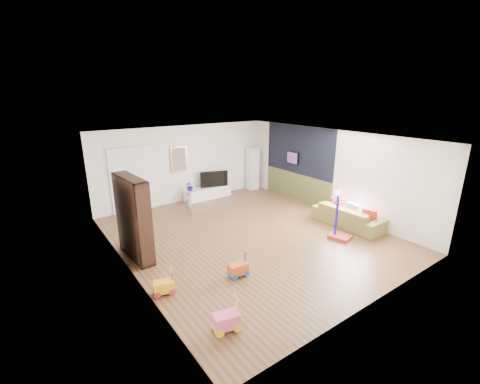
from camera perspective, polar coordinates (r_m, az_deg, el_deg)
floor at (r=8.98m, az=1.50°, el=-7.64°), size 6.50×7.50×0.00m
ceiling at (r=8.22m, az=1.65°, el=9.69°), size 6.50×7.50×0.00m
wall_back at (r=11.62m, az=-9.70°, el=4.95°), size 6.50×0.00×2.70m
wall_front at (r=6.14m, az=23.39°, el=-7.62°), size 6.50×0.00×2.70m
wall_left at (r=7.13m, az=-19.80°, el=-3.78°), size 0.00×7.50×2.70m
wall_right at (r=10.72m, az=15.59°, el=3.52°), size 0.00×7.50×2.70m
navy_accent at (r=11.51m, az=10.33°, el=7.34°), size 0.01×3.20×1.70m
olive_wainscot at (r=11.82m, az=9.98°, el=0.89°), size 0.01×3.20×1.00m
doorway at (r=10.98m, az=-18.44°, el=1.97°), size 1.45×0.06×2.10m
painting_back at (r=11.44m, az=-10.79°, el=5.72°), size 0.62×0.06×0.92m
artwork_right at (r=11.66m, az=9.32°, el=6.02°), size 0.04×0.56×0.46m
media_console at (r=11.98m, az=-5.77°, el=-0.16°), size 1.82×0.48×0.42m
tall_cabinet at (r=12.97m, az=2.24°, el=4.18°), size 0.40×0.40×1.69m
bookshelf at (r=7.87m, az=-18.43°, el=-4.45°), size 0.44×1.38×1.98m
sofa at (r=9.97m, az=18.60°, el=-4.10°), size 0.86×2.09×0.61m
basketball_hoop at (r=8.94m, az=17.69°, el=-4.04°), size 0.58×0.65×1.32m
ride_on_yellow at (r=6.64m, az=-13.43°, el=-15.35°), size 0.44×0.34×0.52m
ride_on_orange at (r=7.01m, az=-0.33°, el=-12.79°), size 0.43×0.28×0.55m
ride_on_pink at (r=5.64m, az=-2.44°, el=-21.03°), size 0.49×0.36×0.59m
child at (r=10.33m, az=-9.09°, el=-1.99°), size 0.36×0.31×0.83m
tv at (r=11.99m, az=-4.74°, el=2.43°), size 1.03×0.43×0.60m
vase_plant at (r=11.50m, az=-8.84°, el=1.08°), size 0.37×0.33×0.38m
pillow_left at (r=9.75m, az=22.04°, el=-3.88°), size 0.15×0.41×0.40m
pillow_center at (r=10.06m, az=19.51°, el=-2.95°), size 0.16×0.41×0.40m
pillow_right at (r=10.40m, az=16.71°, el=-2.01°), size 0.15×0.37×0.36m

